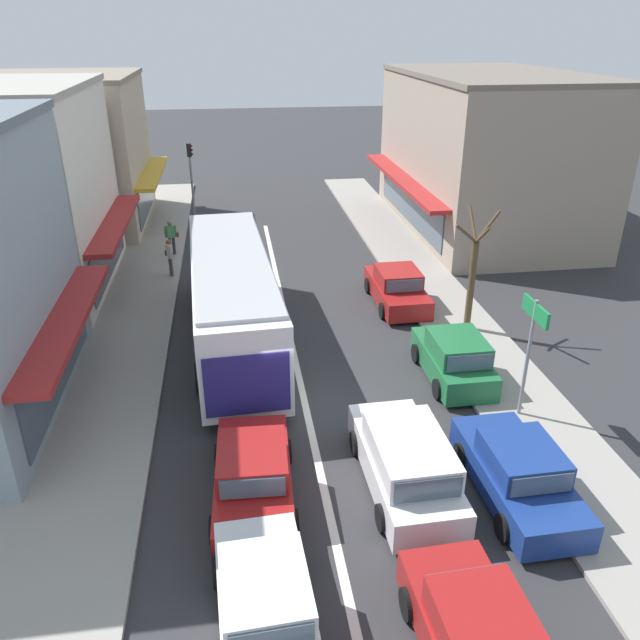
{
  "coord_description": "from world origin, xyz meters",
  "views": [
    {
      "loc": [
        -1.77,
        -15.1,
        10.1
      ],
      "look_at": [
        0.89,
        3.26,
        1.2
      ],
      "focal_mm": 35.0,
      "sensor_mm": 36.0,
      "label": 1
    }
  ],
  "objects_px": {
    "wagon_adjacent_lane_lead": "(406,462)",
    "pedestrian_browsing_midblock": "(171,235)",
    "hatchback_queue_gap_filler": "(478,639)",
    "street_tree_right": "(472,277)",
    "sedan_behind_bus_near": "(253,476)",
    "parked_sedan_kerb_front": "(518,473)",
    "parked_sedan_kerb_third": "(397,288)",
    "city_bus": "(232,293)",
    "pedestrian_with_handbag_near": "(170,255)",
    "traffic_light_downstreet": "(191,169)",
    "hatchback_adjacent_lane_trail": "(265,602)",
    "directional_road_sign": "(532,332)",
    "parked_hatchback_kerb_second": "(454,358)"
  },
  "relations": [
    {
      "from": "wagon_adjacent_lane_lead",
      "to": "pedestrian_browsing_midblock",
      "type": "height_order",
      "value": "pedestrian_browsing_midblock"
    },
    {
      "from": "hatchback_queue_gap_filler",
      "to": "street_tree_right",
      "type": "distance_m",
      "value": 13.35
    },
    {
      "from": "sedan_behind_bus_near",
      "to": "parked_sedan_kerb_front",
      "type": "distance_m",
      "value": 6.12
    },
    {
      "from": "parked_sedan_kerb_front",
      "to": "parked_sedan_kerb_third",
      "type": "relative_size",
      "value": 1.0
    },
    {
      "from": "city_bus",
      "to": "pedestrian_with_handbag_near",
      "type": "bearing_deg",
      "value": 111.69
    },
    {
      "from": "pedestrian_browsing_midblock",
      "to": "street_tree_right",
      "type": "bearing_deg",
      "value": -40.92
    },
    {
      "from": "city_bus",
      "to": "pedestrian_with_handbag_near",
      "type": "relative_size",
      "value": 6.73
    },
    {
      "from": "parked_sedan_kerb_front",
      "to": "traffic_light_downstreet",
      "type": "relative_size",
      "value": 1.01
    },
    {
      "from": "sedan_behind_bus_near",
      "to": "street_tree_right",
      "type": "xyz_separation_m",
      "value": [
        8.02,
        7.71,
        1.45
      ]
    },
    {
      "from": "city_bus",
      "to": "pedestrian_browsing_midblock",
      "type": "distance_m",
      "value": 9.71
    },
    {
      "from": "city_bus",
      "to": "sedan_behind_bus_near",
      "type": "bearing_deg",
      "value": -88.03
    },
    {
      "from": "sedan_behind_bus_near",
      "to": "hatchback_queue_gap_filler",
      "type": "bearing_deg",
      "value": -53.51
    },
    {
      "from": "city_bus",
      "to": "sedan_behind_bus_near",
      "type": "xyz_separation_m",
      "value": [
        0.27,
        -7.96,
        -1.22
      ]
    },
    {
      "from": "hatchback_queue_gap_filler",
      "to": "wagon_adjacent_lane_lead",
      "type": "height_order",
      "value": "wagon_adjacent_lane_lead"
    },
    {
      "from": "traffic_light_downstreet",
      "to": "street_tree_right",
      "type": "distance_m",
      "value": 18.75
    },
    {
      "from": "hatchback_adjacent_lane_trail",
      "to": "parked_sedan_kerb_front",
      "type": "distance_m",
      "value": 6.62
    },
    {
      "from": "directional_road_sign",
      "to": "city_bus",
      "type": "bearing_deg",
      "value": 144.13
    },
    {
      "from": "parked_sedan_kerb_front",
      "to": "directional_road_sign",
      "type": "distance_m",
      "value": 3.97
    },
    {
      "from": "parked_sedan_kerb_front",
      "to": "hatchback_queue_gap_filler",
      "type": "bearing_deg",
      "value": -122.32
    },
    {
      "from": "pedestrian_with_handbag_near",
      "to": "hatchback_queue_gap_filler",
      "type": "bearing_deg",
      "value": -71.6
    },
    {
      "from": "parked_hatchback_kerb_second",
      "to": "wagon_adjacent_lane_lead",
      "type": "bearing_deg",
      "value": -121.03
    },
    {
      "from": "parked_sedan_kerb_third",
      "to": "directional_road_sign",
      "type": "height_order",
      "value": "directional_road_sign"
    },
    {
      "from": "hatchback_queue_gap_filler",
      "to": "wagon_adjacent_lane_lead",
      "type": "distance_m",
      "value": 4.68
    },
    {
      "from": "sedan_behind_bus_near",
      "to": "parked_sedan_kerb_front",
      "type": "relative_size",
      "value": 1.01
    },
    {
      "from": "sedan_behind_bus_near",
      "to": "directional_road_sign",
      "type": "bearing_deg",
      "value": 16.9
    },
    {
      "from": "sedan_behind_bus_near",
      "to": "pedestrian_with_handbag_near",
      "type": "distance_m",
      "value": 14.77
    },
    {
      "from": "sedan_behind_bus_near",
      "to": "parked_hatchback_kerb_second",
      "type": "distance_m",
      "value": 7.89
    },
    {
      "from": "street_tree_right",
      "to": "hatchback_adjacent_lane_trail",
      "type": "bearing_deg",
      "value": -125.37
    },
    {
      "from": "street_tree_right",
      "to": "pedestrian_browsing_midblock",
      "type": "xyz_separation_m",
      "value": [
        -11.01,
        9.54,
        -1.04
      ]
    },
    {
      "from": "wagon_adjacent_lane_lead",
      "to": "street_tree_right",
      "type": "height_order",
      "value": "street_tree_right"
    },
    {
      "from": "traffic_light_downstreet",
      "to": "pedestrian_browsing_midblock",
      "type": "distance_m",
      "value": 6.48
    },
    {
      "from": "city_bus",
      "to": "directional_road_sign",
      "type": "height_order",
      "value": "directional_road_sign"
    },
    {
      "from": "traffic_light_downstreet",
      "to": "street_tree_right",
      "type": "bearing_deg",
      "value": -57.02
    },
    {
      "from": "hatchback_adjacent_lane_trail",
      "to": "parked_hatchback_kerb_second",
      "type": "xyz_separation_m",
      "value": [
        6.36,
        8.12,
        0.0
      ]
    },
    {
      "from": "hatchback_adjacent_lane_trail",
      "to": "parked_sedan_kerb_third",
      "type": "bearing_deg",
      "value": 66.47
    },
    {
      "from": "directional_road_sign",
      "to": "pedestrian_browsing_midblock",
      "type": "height_order",
      "value": "directional_road_sign"
    },
    {
      "from": "city_bus",
      "to": "pedestrian_with_handbag_near",
      "type": "height_order",
      "value": "city_bus"
    },
    {
      "from": "city_bus",
      "to": "parked_hatchback_kerb_second",
      "type": "relative_size",
      "value": 2.96
    },
    {
      "from": "hatchback_adjacent_lane_trail",
      "to": "street_tree_right",
      "type": "bearing_deg",
      "value": 54.63
    },
    {
      "from": "hatchback_queue_gap_filler",
      "to": "parked_hatchback_kerb_second",
      "type": "distance_m",
      "value": 9.81
    },
    {
      "from": "parked_hatchback_kerb_second",
      "to": "traffic_light_downstreet",
      "type": "distance_m",
      "value": 20.8
    },
    {
      "from": "wagon_adjacent_lane_lead",
      "to": "sedan_behind_bus_near",
      "type": "bearing_deg",
      "value": 178.26
    },
    {
      "from": "sedan_behind_bus_near",
      "to": "traffic_light_downstreet",
      "type": "height_order",
      "value": "traffic_light_downstreet"
    },
    {
      "from": "sedan_behind_bus_near",
      "to": "pedestrian_browsing_midblock",
      "type": "height_order",
      "value": "pedestrian_browsing_midblock"
    },
    {
      "from": "city_bus",
      "to": "parked_sedan_kerb_front",
      "type": "bearing_deg",
      "value": -54.04
    },
    {
      "from": "directional_road_sign",
      "to": "street_tree_right",
      "type": "distance_m",
      "value": 5.46
    },
    {
      "from": "wagon_adjacent_lane_lead",
      "to": "hatchback_adjacent_lane_trail",
      "type": "bearing_deg",
      "value": -135.99
    },
    {
      "from": "sedan_behind_bus_near",
      "to": "traffic_light_downstreet",
      "type": "relative_size",
      "value": 1.02
    },
    {
      "from": "hatchback_adjacent_lane_trail",
      "to": "traffic_light_downstreet",
      "type": "bearing_deg",
      "value": 94.71
    },
    {
      "from": "parked_sedan_kerb_front",
      "to": "traffic_light_downstreet",
      "type": "bearing_deg",
      "value": 108.82
    }
  ]
}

